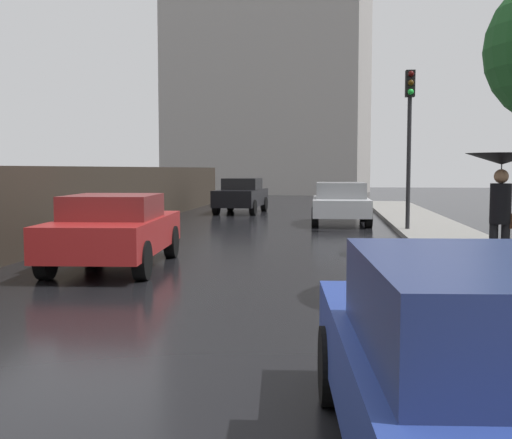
# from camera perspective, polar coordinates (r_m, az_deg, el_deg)

# --- Properties ---
(ground) EXTENTS (120.00, 120.00, 0.00)m
(ground) POSITION_cam_1_polar(r_m,az_deg,el_deg) (5.65, -15.03, -15.06)
(ground) COLOR black
(car_black_near_kerb) EXTENTS (1.99, 3.97, 1.47)m
(car_black_near_kerb) POSITION_cam_1_polar(r_m,az_deg,el_deg) (27.18, -1.31, 2.16)
(car_black_near_kerb) COLOR black
(car_black_near_kerb) RESTS_ON ground
(car_red_mid_road) EXTENTS (2.10, 4.28, 1.39)m
(car_red_mid_road) POSITION_cam_1_polar(r_m,az_deg,el_deg) (12.43, -12.46, -0.86)
(car_red_mid_road) COLOR maroon
(car_red_mid_road) RESTS_ON ground
(car_blue_far_ahead) EXTENTS (2.07, 4.43, 1.40)m
(car_blue_far_ahead) POSITION_cam_1_polar(r_m,az_deg,el_deg) (3.93, 20.79, -12.93)
(car_blue_far_ahead) COLOR navy
(car_blue_far_ahead) RESTS_ON ground
(car_silver_behind_camera) EXTENTS (1.96, 3.93, 1.41)m
(car_silver_behind_camera) POSITION_cam_1_polar(r_m,az_deg,el_deg) (21.86, 7.53, 1.53)
(car_silver_behind_camera) COLOR #B2B5BA
(car_silver_behind_camera) RESTS_ON ground
(pedestrian_with_umbrella_near) EXTENTS (1.14, 1.14, 1.99)m
(pedestrian_with_umbrella_near) POSITION_cam_1_polar(r_m,az_deg,el_deg) (11.06, 21.00, 3.49)
(pedestrian_with_umbrella_near) COLOR black
(pedestrian_with_umbrella_near) RESTS_ON sidewalk_strip
(traffic_light) EXTENTS (0.26, 0.39, 4.53)m
(traffic_light) POSITION_cam_1_polar(r_m,az_deg,el_deg) (19.03, 13.50, 8.61)
(traffic_light) COLOR black
(traffic_light) RESTS_ON sidewalk_strip
(distant_tower) EXTENTS (15.82, 10.92, 29.53)m
(distant_tower) POSITION_cam_1_polar(r_m,az_deg,el_deg) (50.83, 1.21, 16.76)
(distant_tower) COLOR #9E9993
(distant_tower) RESTS_ON ground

